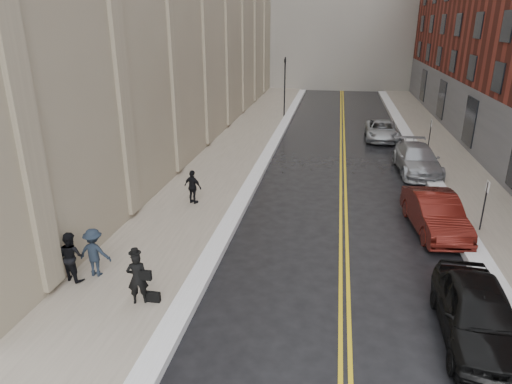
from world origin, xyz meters
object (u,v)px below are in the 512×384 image
at_px(car_black, 478,314).
at_px(pedestrian_b, 94,252).
at_px(car_maroon, 435,213).
at_px(car_silver_far, 381,130).
at_px(car_silver_near, 417,159).
at_px(pedestrian_a, 71,256).
at_px(pedestrian_main, 137,278).
at_px(pedestrian_c, 193,187).

height_order(car_black, pedestrian_b, pedestrian_b).
height_order(car_maroon, pedestrian_b, pedestrian_b).
bearing_deg(car_maroon, car_silver_far, 86.43).
xyz_separation_m(car_silver_near, pedestrian_b, (-12.16, -13.74, 0.21)).
xyz_separation_m(car_maroon, car_silver_near, (0.48, 7.96, -0.02)).
distance_m(car_silver_near, pedestrian_a, 19.04).
distance_m(pedestrian_main, pedestrian_a, 2.78).
xyz_separation_m(pedestrian_a, pedestrian_b, (0.60, 0.38, -0.01)).
bearing_deg(car_black, pedestrian_b, 176.69).
height_order(pedestrian_a, pedestrian_c, pedestrian_a).
height_order(car_silver_far, pedestrian_main, pedestrian_main).
bearing_deg(car_maroon, pedestrian_c, 168.30).
bearing_deg(pedestrian_b, car_silver_near, -131.00).
distance_m(car_black, pedestrian_b, 11.56).
xyz_separation_m(car_black, car_silver_near, (0.66, 14.85, -0.04)).
xyz_separation_m(pedestrian_main, pedestrian_b, (-2.04, 1.25, -0.00)).
bearing_deg(car_maroon, pedestrian_a, -160.10).
height_order(car_silver_near, pedestrian_main, pedestrian_main).
bearing_deg(car_black, car_silver_far, 93.91).
height_order(car_maroon, pedestrian_c, pedestrian_c).
distance_m(car_black, pedestrian_a, 12.13).
bearing_deg(pedestrian_b, car_silver_far, -116.39).
bearing_deg(pedestrian_b, car_black, 175.03).
bearing_deg(pedestrian_a, pedestrian_main, -179.18).
bearing_deg(pedestrian_main, car_maroon, -164.24).
bearing_deg(pedestrian_main, car_silver_near, -144.38).
bearing_deg(pedestrian_c, car_silver_near, -126.11).
bearing_deg(pedestrian_b, pedestrian_c, -100.08).
relative_size(car_silver_near, car_silver_far, 1.10).
bearing_deg(car_black, car_maroon, 90.66).
bearing_deg(car_maroon, car_silver_near, 79.84).
bearing_deg(car_silver_far, car_black, -87.46).
height_order(car_black, car_silver_near, car_black).
xyz_separation_m(car_black, pedestrian_b, (-11.50, 1.10, 0.18)).
height_order(car_silver_near, pedestrian_a, pedestrian_a).
relative_size(car_silver_near, pedestrian_a, 3.16).
relative_size(pedestrian_a, pedestrian_c, 1.05).
xyz_separation_m(car_maroon, car_silver_far, (-0.86, 15.55, -0.12)).
relative_size(car_maroon, pedestrian_c, 3.00).
bearing_deg(pedestrian_c, car_maroon, -163.94).
bearing_deg(car_black, car_silver_near, 89.63).
height_order(car_black, car_maroon, car_black).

